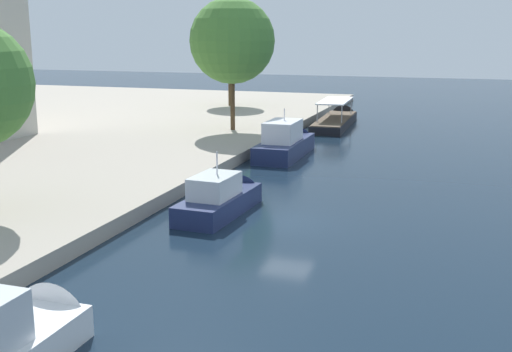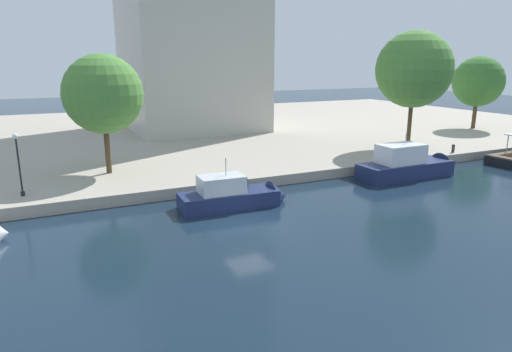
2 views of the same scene
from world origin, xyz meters
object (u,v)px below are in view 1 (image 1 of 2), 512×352
mooring_bollard_0 (279,123)px  motor_yacht_2 (223,201)px  tour_boat_4 (336,122)px  tree_2 (230,53)px  tree_3 (234,41)px  motor_yacht_3 (286,145)px

mooring_bollard_0 → motor_yacht_2: bearing=-170.5°
tour_boat_4 → tree_2: 17.36m
mooring_bollard_0 → tree_2: bearing=34.2°
motor_yacht_2 → tree_2: (40.91, 15.07, 6.43)m
mooring_bollard_0 → tree_2: (16.05, 10.90, 5.78)m
tour_boat_4 → motor_yacht_2: bearing=178.4°
motor_yacht_2 → tree_3: (22.99, 7.90, 8.05)m
motor_yacht_2 → motor_yacht_3: size_ratio=0.81×
motor_yacht_3 → tree_3: size_ratio=0.81×
mooring_bollard_0 → tree_3: (-1.87, 3.74, 7.39)m
tree_3 → tree_2: bearing=21.8°
tree_3 → motor_yacht_2: bearing=-161.0°
motor_yacht_2 → tour_boat_4: (33.88, 0.67, -0.25)m
motor_yacht_2 → tree_3: tree_3 is taller
motor_yacht_3 → tour_boat_4: motor_yacht_3 is taller
motor_yacht_2 → mooring_bollard_0: motor_yacht_2 is taller
motor_yacht_3 → tree_3: tree_3 is taller
motor_yacht_3 → mooring_bollard_0: motor_yacht_3 is taller
motor_yacht_3 → mooring_bollard_0: 9.02m
motor_yacht_2 → mooring_bollard_0: bearing=12.3°
motor_yacht_2 → tree_2: 44.07m
motor_yacht_3 → tour_boat_4: (17.49, -0.43, -0.44)m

